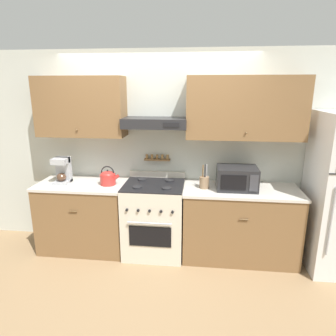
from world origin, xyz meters
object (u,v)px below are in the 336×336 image
(stove_range, at_px, (154,218))
(coffee_maker, at_px, (62,170))
(tea_kettle, at_px, (108,177))
(microwave, at_px, (237,178))
(utensil_crock, at_px, (204,182))

(stove_range, height_order, coffee_maker, coffee_maker)
(tea_kettle, height_order, microwave, microwave)
(microwave, height_order, utensil_crock, utensil_crock)
(stove_range, bearing_deg, microwave, 0.73)
(coffee_maker, bearing_deg, stove_range, -1.11)
(stove_range, relative_size, tea_kettle, 4.10)
(tea_kettle, height_order, coffee_maker, coffee_maker)
(coffee_maker, distance_m, microwave, 2.19)
(tea_kettle, height_order, utensil_crock, utensil_crock)
(microwave, bearing_deg, utensil_crock, -177.37)
(stove_range, height_order, tea_kettle, tea_kettle)
(microwave, bearing_deg, coffee_maker, 179.74)
(stove_range, relative_size, utensil_crock, 3.41)
(tea_kettle, bearing_deg, utensil_crock, 0.00)
(stove_range, relative_size, coffee_maker, 3.09)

